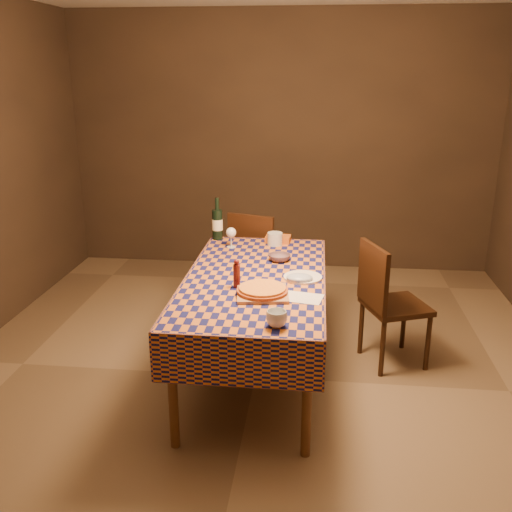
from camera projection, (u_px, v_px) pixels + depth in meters
name	position (u px, v px, depth m)	size (l,w,h in m)	color
room	(255.00, 192.00, 3.67)	(5.00, 5.10, 2.70)	brown
dining_table	(255.00, 287.00, 3.88)	(0.94, 1.84, 0.77)	brown
cutting_board	(262.00, 293.00, 3.54)	(0.31, 0.31, 0.02)	#A26F4C
pizza	(262.00, 290.00, 3.53)	(0.35, 0.35, 0.03)	#8F3C17
pepper_mill	(237.00, 274.00, 3.64)	(0.06, 0.06, 0.19)	#461012
bowl	(280.00, 258.00, 4.16)	(0.16, 0.16, 0.05)	#5E454F
wine_glass	(231.00, 233.00, 4.45)	(0.08, 0.08, 0.16)	silver
wine_bottle	(217.00, 224.00, 4.66)	(0.10, 0.10, 0.35)	black
deli_tub	(275.00, 239.00, 4.53)	(0.12, 0.12, 0.10)	silver
takeout_container	(278.00, 239.00, 4.62)	(0.20, 0.14, 0.05)	#B05317
white_plate	(303.00, 277.00, 3.82)	(0.26, 0.26, 0.01)	white
tumbler	(277.00, 319.00, 3.09)	(0.12, 0.12, 0.09)	silver
flour_patch	(303.00, 298.00, 3.49)	(0.23, 0.18, 0.00)	silver
flour_bag	(300.00, 278.00, 3.76)	(0.18, 0.13, 0.05)	#9CACC8
chair_far	(256.00, 257.00, 5.04)	(0.53, 0.53, 0.93)	black
chair_right	(386.00, 298.00, 4.14)	(0.55, 0.54, 0.93)	black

